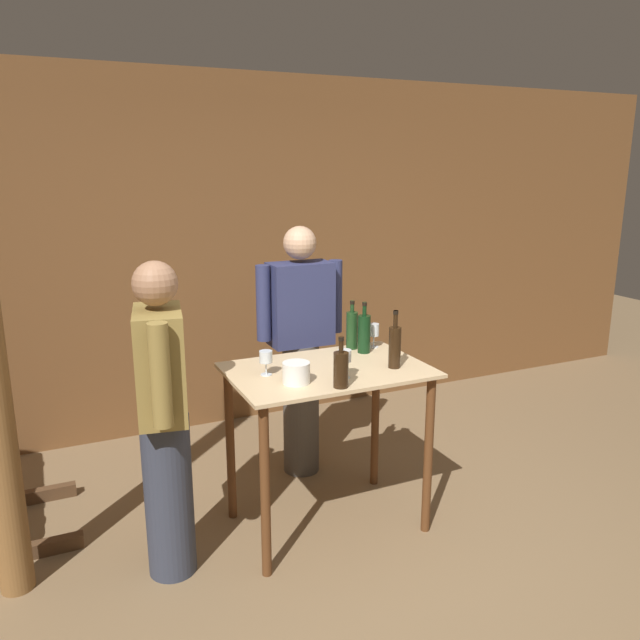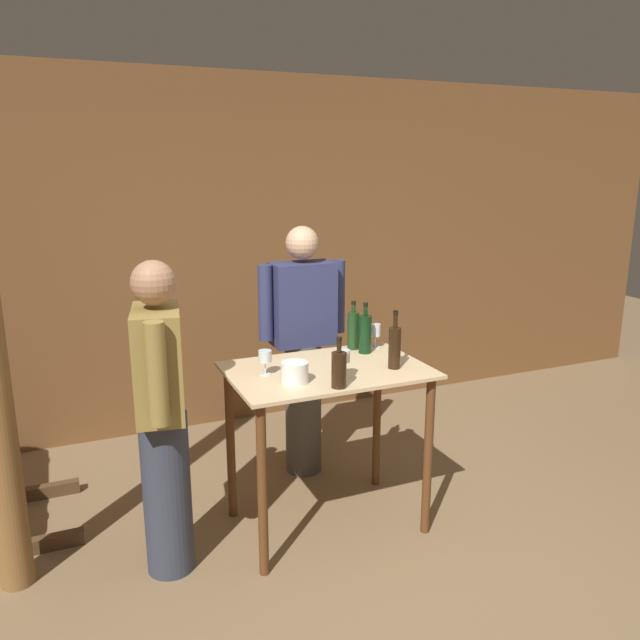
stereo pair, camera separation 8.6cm
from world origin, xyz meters
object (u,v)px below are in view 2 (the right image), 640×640
Objects in this scene: wine_glass_near_right at (375,331)px; person_visitor_with_scarf at (303,346)px; wine_bottle_far_left at (339,369)px; ice_bucket at (295,372)px; person_host at (162,415)px; wine_bottle_right at (395,346)px; wine_bottle_left at (353,329)px; wine_glass_near_center at (343,357)px; wine_glass_near_left at (265,357)px; wine_bottle_center at (365,333)px.

wine_glass_near_right is 0.09× the size of person_visitor_with_scarf.
wine_bottle_far_left is 1.77× the size of wine_glass_near_right.
wine_bottle_far_left is 0.24m from ice_bucket.
person_host reaches higher than ice_bucket.
wine_bottle_right is 0.20× the size of person_host.
wine_bottle_left reaches higher than ice_bucket.
wine_bottle_left is at bearing -65.83° from person_visitor_with_scarf.
wine_glass_near_left is at bearing 148.85° from wine_glass_near_center.
wine_bottle_left is 0.47m from person_visitor_with_scarf.
wine_bottle_center is 0.18× the size of person_visitor_with_scarf.
person_visitor_with_scarf is at bearing 82.67° from wine_glass_near_center.
wine_bottle_far_left is 0.89m from person_host.
wine_glass_near_left is 0.42m from wine_glass_near_center.
person_visitor_with_scarf is at bearing 126.13° from wine_glass_near_right.
wine_bottle_far_left is 0.43m from wine_glass_near_left.
wine_glass_near_right is at bearing 30.36° from ice_bucket.
person_host is at bearing 164.39° from wine_bottle_far_left.
wine_glass_near_left is at bearing -164.50° from wine_glass_near_right.
wine_bottle_center is 1.27m from person_host.
person_host is (-0.84, 0.23, -0.20)m from wine_bottle_far_left.
wine_bottle_left reaches higher than wine_glass_near_center.
wine_bottle_center is at bearing 92.87° from wine_bottle_right.
person_visitor_with_scarf reaches higher than wine_bottle_far_left.
wine_glass_near_left is (-0.28, 0.33, -0.00)m from wine_bottle_far_left.
wine_bottle_left reaches higher than wine_bottle_far_left.
wine_bottle_center is 2.06× the size of wine_glass_near_right.
wine_glass_near_left is 0.60m from person_host.
wine_glass_near_center is 0.95m from person_host.
wine_bottle_center is (0.03, -0.10, -0.00)m from wine_bottle_left.
wine_bottle_far_left reaches higher than ice_bucket.
wine_bottle_far_left is at bearing -132.24° from wine_glass_near_right.
ice_bucket is at bearing 172.47° from wine_glass_near_center.
person_visitor_with_scarf is at bearing 112.36° from wine_bottle_center.
wine_glass_near_center is 0.09× the size of person_visitor_with_scarf.
wine_bottle_right reaches higher than wine_bottle_far_left.
wine_bottle_center reaches higher than wine_bottle_far_left.
wine_bottle_right is at bearing -84.10° from wine_bottle_left.
wine_bottle_center is 0.56m from person_visitor_with_scarf.
person_visitor_with_scarf reaches higher than wine_bottle_right.
ice_bucket is at bearing -114.22° from person_visitor_with_scarf.
person_host is at bearing -170.30° from wine_glass_near_left.
person_visitor_with_scarf reaches higher than wine_glass_near_left.
wine_bottle_left is 2.10× the size of ice_bucket.
wine_glass_near_center is (-0.33, -0.04, -0.01)m from wine_bottle_right.
wine_glass_near_center is 0.27m from ice_bucket.
person_host is (-0.66, 0.08, -0.16)m from ice_bucket.
ice_bucket is (-0.67, -0.39, -0.05)m from wine_glass_near_right.
wine_bottle_left is 0.11m from wine_bottle_center.
wine_bottle_right reaches higher than wine_glass_near_center.
wine_glass_near_center is (-0.31, -0.36, -0.00)m from wine_bottle_center.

